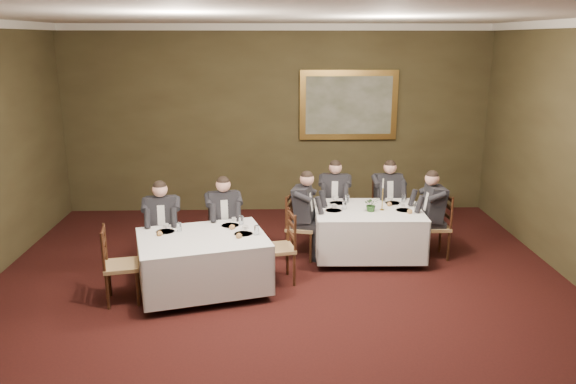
{
  "coord_description": "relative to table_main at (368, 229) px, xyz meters",
  "views": [
    {
      "loc": [
        -0.12,
        -5.54,
        3.25
      ],
      "look_at": [
        0.12,
        2.09,
        1.15
      ],
      "focal_mm": 35.0,
      "sensor_mm": 36.0,
      "label": 1
    }
  ],
  "objects": [
    {
      "name": "ground",
      "position": [
        -1.34,
        -2.47,
        -0.45
      ],
      "size": [
        10.0,
        10.0,
        0.0
      ],
      "primitive_type": "plane",
      "color": "black",
      "rests_on": "ground"
    },
    {
      "name": "ceiling",
      "position": [
        -1.34,
        -2.47,
        3.05
      ],
      "size": [
        8.0,
        10.0,
        0.1
      ],
      "primitive_type": "cube",
      "color": "silver",
      "rests_on": "back_wall"
    },
    {
      "name": "back_wall",
      "position": [
        -1.34,
        2.53,
        1.3
      ],
      "size": [
        8.0,
        0.1,
        3.5
      ],
      "primitive_type": "cube",
      "color": "#38301C",
      "rests_on": "ground"
    },
    {
      "name": "crown_molding",
      "position": [
        -1.34,
        -2.47,
        2.99
      ],
      "size": [
        8.0,
        10.0,
        0.12
      ],
      "color": "white",
      "rests_on": "back_wall"
    },
    {
      "name": "table_main",
      "position": [
        0.0,
        0.0,
        0.0
      ],
      "size": [
        1.64,
        1.27,
        0.67
      ],
      "rotation": [
        0.0,
        0.0,
        -0.02
      ],
      "color": "black",
      "rests_on": "ground"
    },
    {
      "name": "table_second",
      "position": [
        -2.36,
        -1.13,
        0.0
      ],
      "size": [
        1.91,
        1.64,
        0.67
      ],
      "rotation": [
        0.0,
        0.0,
        0.27
      ],
      "color": "black",
      "rests_on": "ground"
    },
    {
      "name": "chair_main_backleft",
      "position": [
        -0.41,
        0.84,
        -0.17
      ],
      "size": [
        0.49,
        0.47,
        1.0
      ],
      "rotation": [
        0.0,
        0.0,
        3.01
      ],
      "color": "#9A7A4E",
      "rests_on": "ground"
    },
    {
      "name": "diner_main_backleft",
      "position": [
        -0.41,
        0.83,
        0.06
      ],
      "size": [
        0.46,
        0.53,
        1.35
      ],
      "rotation": [
        0.0,
        0.0,
        3.01
      ],
      "color": "black",
      "rests_on": "chair_main_backleft"
    },
    {
      "name": "chair_main_backright",
      "position": [
        0.45,
        0.82,
        -0.17
      ],
      "size": [
        0.48,
        0.46,
        1.0
      ],
      "rotation": [
        0.0,
        0.0,
        3.23
      ],
      "color": "#9A7A4E",
      "rests_on": "ground"
    },
    {
      "name": "diner_main_backright",
      "position": [
        0.45,
        0.81,
        0.06
      ],
      "size": [
        0.45,
        0.51,
        1.35
      ],
      "rotation": [
        0.0,
        0.0,
        3.23
      ],
      "color": "black",
      "rests_on": "chair_main_backright"
    },
    {
      "name": "chair_main_endleft",
      "position": [
        -1.02,
        0.03,
        -0.17
      ],
      "size": [
        0.52,
        0.53,
        1.0
      ],
      "rotation": [
        0.0,
        0.0,
        -1.82
      ],
      "color": "#9A7A4E",
      "rests_on": "ground"
    },
    {
      "name": "diner_main_endleft",
      "position": [
        -1.01,
        0.02,
        0.06
      ],
      "size": [
        0.56,
        0.51,
        1.35
      ],
      "rotation": [
        0.0,
        0.0,
        -1.82
      ],
      "color": "black",
      "rests_on": "chair_main_endleft"
    },
    {
      "name": "chair_main_endright",
      "position": [
        1.02,
        -0.02,
        -0.17
      ],
      "size": [
        0.44,
        0.45,
        1.0
      ],
      "rotation": [
        0.0,
        0.0,
        1.61
      ],
      "color": "#9A7A4E",
      "rests_on": "ground"
    },
    {
      "name": "diner_main_endright",
      "position": [
        1.01,
        -0.02,
        0.06
      ],
      "size": [
        0.49,
        0.43,
        1.35
      ],
      "rotation": [
        0.0,
        0.0,
        1.61
      ],
      "color": "black",
      "rests_on": "chair_main_endright"
    },
    {
      "name": "chair_sec_backleft",
      "position": [
        -3.0,
        -0.43,
        -0.17
      ],
      "size": [
        0.49,
        0.48,
        1.0
      ],
      "rotation": [
        0.0,
        0.0,
        3.28
      ],
      "color": "#9A7A4E",
      "rests_on": "ground"
    },
    {
      "name": "diner_sec_backleft",
      "position": [
        -3.0,
        -0.44,
        0.06
      ],
      "size": [
        0.46,
        0.53,
        1.35
      ],
      "rotation": [
        0.0,
        0.0,
        3.28
      ],
      "color": "black",
      "rests_on": "chair_sec_backleft"
    },
    {
      "name": "chair_sec_backright",
      "position": [
        -2.16,
        -0.2,
        -0.17
      ],
      "size": [
        0.51,
        0.49,
        1.0
      ],
      "rotation": [
        0.0,
        0.0,
        3.33
      ],
      "color": "#9A7A4E",
      "rests_on": "ground"
    },
    {
      "name": "diner_sec_backright",
      "position": [
        -2.15,
        -0.21,
        0.06
      ],
      "size": [
        0.48,
        0.55,
        1.35
      ],
      "rotation": [
        0.0,
        0.0,
        3.33
      ],
      "color": "black",
      "rests_on": "chair_sec_backright"
    },
    {
      "name": "chair_sec_endright",
      "position": [
        -1.36,
        -0.85,
        -0.17
      ],
      "size": [
        0.5,
        0.52,
        1.0
      ],
      "rotation": [
        0.0,
        0.0,
        1.78
      ],
      "color": "#9A7A4E",
      "rests_on": "ground"
    },
    {
      "name": "chair_sec_endleft",
      "position": [
        -3.36,
        -1.4,
        -0.17
      ],
      "size": [
        0.5,
        0.52,
        1.0
      ],
      "rotation": [
        0.0,
        0.0,
        -1.36
      ],
      "color": "#9A7A4E",
      "rests_on": "ground"
    },
    {
      "name": "centerpiece",
      "position": [
        0.03,
        -0.09,
        0.43
      ],
      "size": [
        0.22,
        0.19,
        0.24
      ],
      "primitive_type": "imported",
      "rotation": [
        0.0,
        0.0,
        -0.04
      ],
      "color": "#2D5926",
      "rests_on": "table_main"
    },
    {
      "name": "candlestick",
      "position": [
        0.2,
        -0.04,
        0.5
      ],
      "size": [
        0.07,
        0.07,
        0.5
      ],
      "color": "gold",
      "rests_on": "table_main"
    },
    {
      "name": "place_setting_table_main",
      "position": [
        -0.37,
        0.37,
        0.35
      ],
      "size": [
        0.33,
        0.31,
        0.14
      ],
      "color": "white",
      "rests_on": "table_main"
    },
    {
      "name": "place_setting_table_second",
      "position": [
        -2.82,
        -0.88,
        0.35
      ],
      "size": [
        0.33,
        0.31,
        0.14
      ],
      "color": "white",
      "rests_on": "table_second"
    },
    {
      "name": "painting",
      "position": [
        0.0,
        2.47,
        1.59
      ],
      "size": [
        1.82,
        0.09,
        1.29
      ],
      "color": "gold",
      "rests_on": "back_wall"
    }
  ]
}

